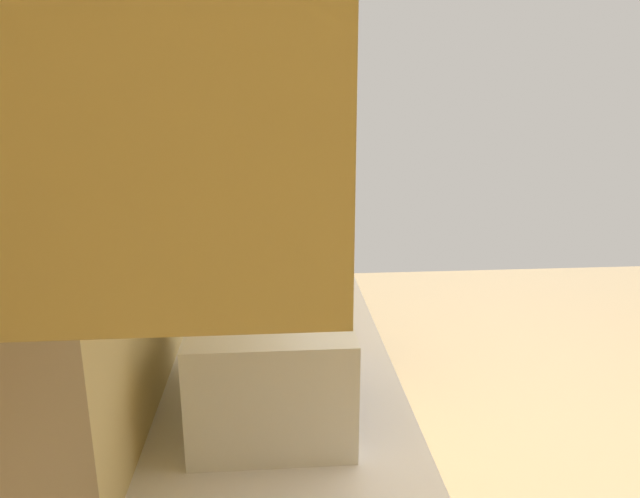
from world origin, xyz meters
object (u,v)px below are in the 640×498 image
object	(u,v)px
oven_range	(283,292)
kettle	(298,250)
bowl	(302,285)
microwave	(273,353)

from	to	relation	value
oven_range	kettle	world-z (taller)	oven_range
oven_range	bowl	world-z (taller)	oven_range
bowl	kettle	distance (m)	0.38
bowl	kettle	size ratio (longest dim) A/B	1.06
bowl	kettle	xyz separation A→B (m)	(0.37, 0.00, 0.03)
kettle	microwave	bearing A→B (deg)	174.69
microwave	kettle	distance (m)	1.16
oven_range	microwave	distance (m)	2.10
oven_range	kettle	bearing A→B (deg)	-176.03
microwave	kettle	size ratio (longest dim) A/B	3.34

